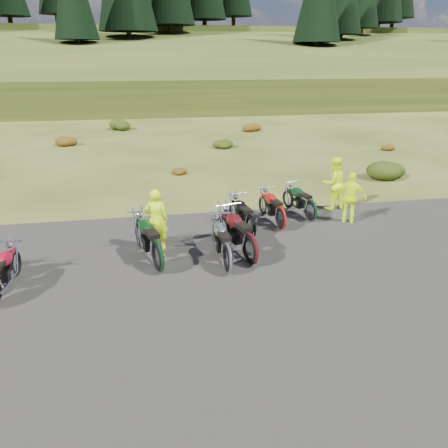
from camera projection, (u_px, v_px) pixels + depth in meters
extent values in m
plane|color=#2E3D14|center=(224.00, 268.00, 10.71)|extent=(300.00, 300.00, 0.00)
cube|color=black|center=(241.00, 312.00, 8.87)|extent=(20.00, 12.00, 0.04)
cube|color=#2A3E14|center=(148.00, 75.00, 111.60)|extent=(300.00, 90.00, 9.17)
cylinder|color=black|center=(11.00, 23.00, 67.10)|extent=(0.70, 0.70, 2.20)
cylinder|color=black|center=(57.00, 20.00, 73.30)|extent=(0.70, 0.70, 2.20)
cylinder|color=black|center=(79.00, 47.00, 53.02)|extent=(0.70, 0.70, 2.20)
cylinder|color=black|center=(129.00, 39.00, 59.08)|extent=(0.70, 0.70, 2.20)
cylinder|color=black|center=(170.00, 32.00, 65.14)|extent=(0.70, 0.70, 2.20)
cylinder|color=black|center=(205.00, 26.00, 71.20)|extent=(0.70, 0.70, 2.20)
cylinder|color=black|center=(233.00, 22.00, 77.33)|extent=(0.70, 0.70, 2.20)
cylinder|color=black|center=(316.00, 50.00, 57.12)|extent=(0.70, 0.70, 2.20)
cylinder|color=black|center=(340.00, 41.00, 63.18)|extent=(0.70, 0.70, 2.20)
cylinder|color=black|center=(360.00, 34.00, 69.24)|extent=(0.70, 0.70, 2.20)
cylinder|color=black|center=(378.00, 28.00, 75.29)|extent=(0.70, 0.70, 2.20)
cylinder|color=black|center=(392.00, 24.00, 81.35)|extent=(0.70, 0.70, 2.20)
ellipsoid|color=#60290C|center=(65.00, 140.00, 24.77)|extent=(1.30, 1.30, 0.77)
ellipsoid|color=#22340D|center=(121.00, 123.00, 30.08)|extent=(1.56, 1.56, 0.92)
ellipsoid|color=#60290C|center=(178.00, 169.00, 19.00)|extent=(0.77, 0.77, 0.45)
ellipsoid|color=#22340D|center=(222.00, 143.00, 24.31)|extent=(1.03, 1.03, 0.61)
ellipsoid|color=#60290C|center=(251.00, 126.00, 29.62)|extent=(1.30, 1.30, 0.77)
ellipsoid|color=#22340D|center=(388.00, 167.00, 18.42)|extent=(1.56, 1.56, 0.92)
ellipsoid|color=#60290C|center=(385.00, 146.00, 23.84)|extent=(0.77, 0.77, 0.45)
imported|color=#D8FF0D|center=(156.00, 221.00, 11.41)|extent=(0.63, 0.43, 1.67)
imported|color=#D8FF0D|center=(333.00, 184.00, 14.48)|extent=(0.97, 0.83, 1.75)
imported|color=#D8FF0D|center=(351.00, 198.00, 13.30)|extent=(1.01, 0.77, 1.60)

